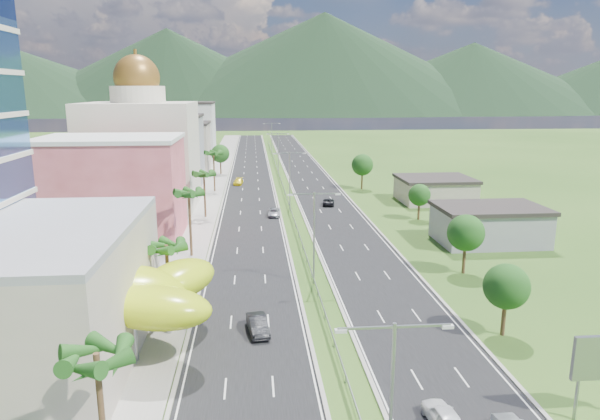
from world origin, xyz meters
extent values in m
plane|color=#2D5119|center=(0.00, 0.00, 0.00)|extent=(500.00, 500.00, 0.00)
cube|color=black|center=(-7.50, 90.00, 0.02)|extent=(11.00, 260.00, 0.04)
cube|color=black|center=(7.50, 90.00, 0.02)|extent=(11.00, 260.00, 0.04)
cube|color=gray|center=(-17.00, 90.00, 0.06)|extent=(7.00, 260.00, 0.12)
cube|color=gray|center=(0.00, 72.00, 0.62)|extent=(0.08, 216.00, 0.28)
cube|color=gray|center=(0.00, 174.00, 0.35)|extent=(0.10, 0.12, 0.70)
cube|color=gray|center=(-1.44, -25.00, 10.80)|extent=(2.88, 0.12, 0.12)
cube|color=gray|center=(1.44, -25.00, 10.80)|extent=(2.88, 0.12, 0.12)
cube|color=silver|center=(-2.72, -25.00, 10.70)|extent=(0.60, 0.25, 0.18)
cube|color=silver|center=(2.72, -25.00, 10.70)|extent=(0.60, 0.25, 0.18)
cylinder|color=gray|center=(0.00, 10.00, 5.50)|extent=(0.20, 0.20, 11.00)
cube|color=gray|center=(-1.44, 10.00, 10.80)|extent=(2.88, 0.12, 0.12)
cube|color=gray|center=(1.44, 10.00, 10.80)|extent=(2.88, 0.12, 0.12)
cube|color=silver|center=(-2.72, 10.00, 10.70)|extent=(0.60, 0.25, 0.18)
cube|color=silver|center=(2.72, 10.00, 10.70)|extent=(0.60, 0.25, 0.18)
cylinder|color=gray|center=(0.00, 50.00, 5.50)|extent=(0.20, 0.20, 11.00)
cube|color=gray|center=(-1.44, 50.00, 10.80)|extent=(2.88, 0.12, 0.12)
cube|color=gray|center=(1.44, 50.00, 10.80)|extent=(2.88, 0.12, 0.12)
cube|color=silver|center=(-2.72, 50.00, 10.70)|extent=(0.60, 0.25, 0.18)
cube|color=silver|center=(2.72, 50.00, 10.70)|extent=(0.60, 0.25, 0.18)
cylinder|color=gray|center=(0.00, 95.00, 5.50)|extent=(0.20, 0.20, 11.00)
cube|color=gray|center=(-1.44, 95.00, 10.80)|extent=(2.88, 0.12, 0.12)
cube|color=gray|center=(1.44, 95.00, 10.80)|extent=(2.88, 0.12, 0.12)
cube|color=silver|center=(-2.72, 95.00, 10.70)|extent=(0.60, 0.25, 0.18)
cube|color=silver|center=(2.72, 95.00, 10.70)|extent=(0.60, 0.25, 0.18)
cylinder|color=gray|center=(0.00, 140.00, 5.50)|extent=(0.20, 0.20, 11.00)
cube|color=gray|center=(-1.44, 140.00, 10.80)|extent=(2.88, 0.12, 0.12)
cube|color=gray|center=(1.44, 140.00, 10.80)|extent=(2.88, 0.12, 0.12)
cube|color=silver|center=(-2.72, 140.00, 10.70)|extent=(0.60, 0.25, 0.18)
cube|color=silver|center=(2.72, 140.00, 10.70)|extent=(0.60, 0.25, 0.18)
cylinder|color=gray|center=(-24.00, -2.00, 2.00)|extent=(0.50, 0.50, 4.00)
cylinder|color=gray|center=(-17.00, -7.00, 2.00)|extent=(0.50, 0.50, 4.00)
cylinder|color=gray|center=(-21.00, -10.00, 2.00)|extent=(0.50, 0.50, 4.00)
cylinder|color=gray|center=(-15.00, -2.00, 2.00)|extent=(0.50, 0.50, 4.00)
cube|color=#C14F58|center=(-28.00, 32.00, 7.50)|extent=(20.00, 15.00, 15.00)
cube|color=beige|center=(-28.00, 55.00, 10.00)|extent=(20.00, 20.00, 20.00)
cylinder|color=beige|center=(-28.00, 55.00, 21.50)|extent=(10.00, 10.00, 3.00)
sphere|color=brown|center=(-28.00, 55.00, 24.50)|extent=(8.40, 8.40, 8.40)
cube|color=gray|center=(-27.00, 80.00, 8.00)|extent=(16.00, 15.00, 16.00)
cube|color=#A09384|center=(-27.00, 102.00, 6.50)|extent=(16.00, 15.00, 13.00)
cube|color=silver|center=(-27.00, 125.00, 9.00)|extent=(16.00, 15.00, 18.00)
cylinder|color=gray|center=(15.00, -18.00, 1.60)|extent=(0.24, 0.24, 3.20)
cube|color=gray|center=(28.00, 25.00, 2.50)|extent=(15.00, 10.00, 5.00)
cube|color=#A09384|center=(30.00, 55.00, 2.20)|extent=(14.00, 12.00, 4.40)
cylinder|color=#47301C|center=(-15.50, 2.00, 3.75)|extent=(0.36, 0.36, 7.50)
cylinder|color=#47301C|center=(-15.50, 22.00, 4.50)|extent=(0.36, 0.36, 9.00)
cylinder|color=#47301C|center=(-15.50, 45.00, 4.00)|extent=(0.36, 0.36, 8.00)
cylinder|color=#47301C|center=(-15.50, 70.00, 4.40)|extent=(0.36, 0.36, 8.80)
cylinder|color=#47301C|center=(-15.50, 95.00, 2.45)|extent=(0.40, 0.40, 4.90)
sphere|color=#1F4F18|center=(-15.50, 95.00, 5.60)|extent=(4.90, 4.90, 4.90)
cylinder|color=#47301C|center=(16.00, -5.00, 2.10)|extent=(0.40, 0.40, 4.20)
sphere|color=#1F4F18|center=(16.00, -5.00, 4.80)|extent=(4.20, 4.20, 4.20)
cylinder|color=#47301C|center=(19.00, 12.00, 2.27)|extent=(0.40, 0.40, 4.55)
sphere|color=#1F4F18|center=(19.00, 12.00, 5.20)|extent=(4.55, 4.55, 4.55)
cylinder|color=#47301C|center=(22.00, 40.00, 1.92)|extent=(0.40, 0.40, 3.85)
sphere|color=#1F4F18|center=(22.00, 40.00, 4.40)|extent=(3.85, 3.85, 3.85)
cylinder|color=#47301C|center=(18.00, 70.00, 2.45)|extent=(0.40, 0.40, 4.90)
sphere|color=#1F4F18|center=(18.00, 70.00, 5.60)|extent=(4.90, 4.90, 4.90)
imported|color=black|center=(-6.71, -2.53, 0.82)|extent=(2.33, 4.93, 1.56)
imported|color=#A2A4AA|center=(-3.20, 44.81, 0.70)|extent=(2.39, 4.84, 1.32)
imported|color=yellow|center=(-10.43, 78.38, 0.75)|extent=(2.52, 5.09, 1.42)
imported|color=white|center=(5.63, -18.09, 0.81)|extent=(2.15, 4.66, 1.55)
imported|color=black|center=(7.90, 53.18, 0.70)|extent=(2.94, 5.01, 1.31)
imported|color=black|center=(-12.30, 0.18, 0.65)|extent=(0.69, 1.94, 1.22)
camera|label=1|loc=(-6.90, -49.18, 22.36)|focal=32.00mm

